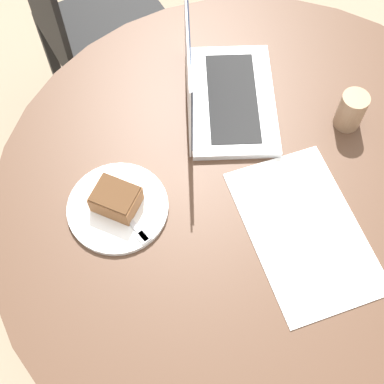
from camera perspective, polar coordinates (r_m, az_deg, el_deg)
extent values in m
plane|color=gray|center=(1.94, 5.02, -10.59)|extent=(12.00, 12.00, 0.00)
cylinder|color=#4C3323|center=(1.93, 5.04, -10.50)|extent=(0.51, 0.51, 0.02)
cylinder|color=#4C3323|center=(1.58, 6.08, -6.53)|extent=(0.12, 0.12, 0.71)
cylinder|color=#4C3323|center=(1.25, 7.67, -0.31)|extent=(1.26, 1.26, 0.03)
cube|color=black|center=(1.96, -8.64, 16.60)|extent=(0.57, 0.57, 0.02)
cube|color=black|center=(2.30, -5.48, 17.18)|extent=(0.05, 0.05, 0.46)
cube|color=black|center=(2.07, -0.57, 10.72)|extent=(0.05, 0.05, 0.46)
cube|color=black|center=(2.23, -14.52, 13.28)|extent=(0.05, 0.05, 0.46)
cube|color=black|center=(1.99, -10.33, 6.27)|extent=(0.05, 0.05, 0.46)
cube|color=white|center=(1.21, 11.89, -4.04)|extent=(0.44, 0.35, 0.00)
cylinder|color=white|center=(1.21, -7.91, -1.66)|extent=(0.23, 0.23, 0.01)
cube|color=brown|center=(1.19, -8.11, -0.77)|extent=(0.11, 0.12, 0.05)
cube|color=#4D311C|center=(1.16, -8.27, -0.17)|extent=(0.10, 0.11, 0.00)
cube|color=silver|center=(1.19, -7.28, -2.25)|extent=(0.14, 0.12, 0.00)
cube|color=silver|center=(1.16, -5.18, -4.77)|extent=(0.04, 0.04, 0.00)
cylinder|color=#997556|center=(1.34, 16.61, 8.33)|extent=(0.07, 0.07, 0.10)
cube|color=silver|center=(1.36, 4.31, 9.78)|extent=(0.35, 0.22, 0.02)
cube|color=black|center=(1.35, 4.34, 10.03)|extent=(0.28, 0.13, 0.00)
cube|color=silver|center=(1.25, -0.47, 13.21)|extent=(0.34, 0.02, 0.24)
cube|color=black|center=(1.25, -0.28, 13.22)|extent=(0.32, 0.02, 0.22)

